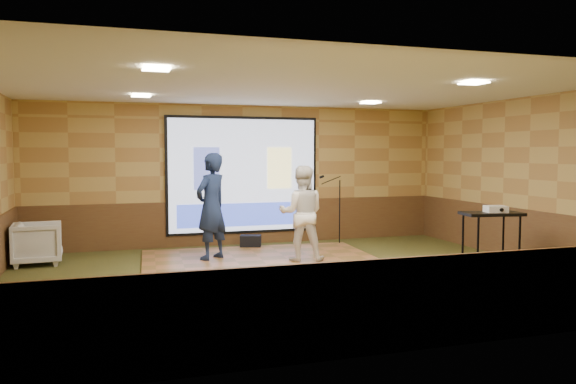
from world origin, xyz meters
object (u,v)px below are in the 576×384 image
object	(u,v)px
av_table	(491,230)
duffel_bag	(251,241)
player_left	(211,206)
mic_stand	(337,222)
banquet_chair	(37,243)
player_right	(302,213)
projector_screen	(244,176)
dance_floor	(262,261)
projector	(496,209)

from	to	relation	value
av_table	duffel_bag	size ratio (longest dim) A/B	2.35
player_left	av_table	distance (m)	4.88
player_left	mic_stand	distance (m)	3.12
banquet_chair	mic_stand	bearing A→B (deg)	-89.97
player_left	player_right	bearing A→B (deg)	118.74
av_table	mic_stand	xyz separation A→B (m)	(-1.32, 3.43, -0.22)
player_left	projector_screen	bearing A→B (deg)	-159.59
player_right	av_table	xyz separation A→B (m)	(2.70, -1.78, -0.18)
dance_floor	projector	distance (m)	4.12
projector_screen	duffel_bag	bearing A→B (deg)	-86.76
dance_floor	projector	bearing A→B (deg)	-30.99
duffel_bag	dance_floor	bearing A→B (deg)	-96.02
av_table	projector	xyz separation A→B (m)	(0.04, -0.04, 0.35)
av_table	duffel_bag	xyz separation A→B (m)	(-3.21, 3.56, -0.58)
dance_floor	mic_stand	bearing A→B (deg)	34.54
player_left	projector	size ratio (longest dim) A/B	5.97
player_right	duffel_bag	xyz separation A→B (m)	(-0.51, 1.78, -0.76)
av_table	duffel_bag	distance (m)	4.83
dance_floor	mic_stand	world-z (taller)	mic_stand
av_table	projector	world-z (taller)	projector
player_right	av_table	bearing A→B (deg)	165.00
mic_stand	av_table	bearing A→B (deg)	-83.01
av_table	projector	bearing A→B (deg)	-43.05
player_left	banquet_chair	bearing A→B (deg)	-49.48
projector_screen	duffel_bag	size ratio (longest dim) A/B	7.77
duffel_bag	projector_screen	bearing A→B (deg)	93.24
projector	projector_screen	bearing A→B (deg)	143.74
player_left	av_table	bearing A→B (deg)	111.76
player_right	duffel_bag	distance (m)	2.00
player_right	projector_screen	bearing A→B (deg)	-58.29
mic_stand	projector_screen	bearing A→B (deg)	147.69
banquet_chair	projector	bearing A→B (deg)	-116.72
player_right	mic_stand	distance (m)	2.19
dance_floor	player_right	bearing A→B (deg)	-18.90
av_table	duffel_bag	world-z (taller)	av_table
projector	duffel_bag	world-z (taller)	projector
dance_floor	duffel_bag	bearing A→B (deg)	83.98
player_left	player_right	xyz separation A→B (m)	(1.53, -0.64, -0.11)
av_table	projector_screen	bearing A→B (deg)	128.56
duffel_bag	banquet_chair	bearing A→B (deg)	-172.29
projector_screen	mic_stand	size ratio (longest dim) A/B	2.20
projector_screen	player_left	distance (m)	1.97
mic_stand	banquet_chair	bearing A→B (deg)	169.95
projector_screen	player_left	bearing A→B (deg)	-121.18
duffel_bag	av_table	bearing A→B (deg)	-47.96
player_left	banquet_chair	distance (m)	3.13
player_left	duffel_bag	xyz separation A→B (m)	(1.02, 1.13, -0.87)
player_left	dance_floor	bearing A→B (deg)	115.78
projector_screen	av_table	xyz separation A→B (m)	(3.24, -4.06, -0.76)
player_left	banquet_chair	xyz separation A→B (m)	(-3.01, 0.59, -0.63)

